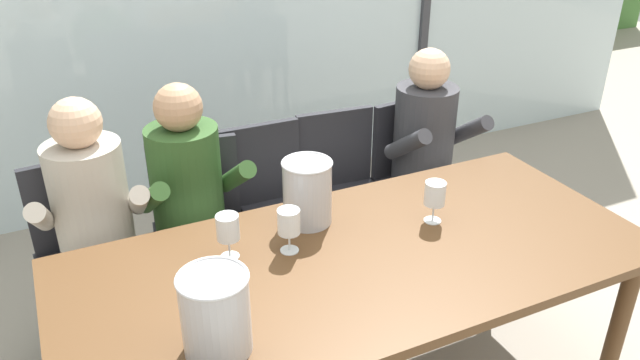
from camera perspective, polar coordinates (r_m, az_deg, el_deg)
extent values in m
plane|color=#9E9384|center=(3.47, -4.66, -8.81)|extent=(14.00, 14.00, 0.00)
cube|color=#477A38|center=(7.27, -18.12, 15.49)|extent=(13.39, 2.40, 1.43)
cube|color=brown|center=(2.30, 3.76, -7.38)|extent=(2.19, 0.98, 0.04)
cylinder|color=brown|center=(2.86, 25.80, -12.04)|extent=(0.07, 0.07, 0.71)
cylinder|color=brown|center=(2.64, -21.01, -14.54)|extent=(0.07, 0.07, 0.71)
cylinder|color=brown|center=(3.28, 15.67, -4.77)|extent=(0.07, 0.07, 0.71)
cube|color=#232328|center=(2.90, -20.04, -7.48)|extent=(0.48, 0.48, 0.03)
cube|color=#232328|center=(2.96, -21.57, -1.95)|extent=(0.42, 0.08, 0.42)
cylinder|color=#232328|center=(2.87, -22.17, -14.30)|extent=(0.04, 0.04, 0.45)
cylinder|color=#232328|center=(2.91, -14.74, -12.30)|extent=(0.04, 0.04, 0.45)
cylinder|color=#232328|center=(3.18, -23.47, -10.16)|extent=(0.04, 0.04, 0.45)
cylinder|color=#232328|center=(3.21, -16.81, -8.43)|extent=(0.04, 0.04, 0.45)
cube|color=#232328|center=(2.94, -10.63, -5.53)|extent=(0.50, 0.50, 0.03)
cube|color=#232328|center=(3.01, -11.50, 0.03)|extent=(0.42, 0.10, 0.42)
cylinder|color=#232328|center=(2.92, -13.48, -11.96)|extent=(0.04, 0.04, 0.45)
cylinder|color=#232328|center=(2.95, -6.01, -10.83)|extent=(0.04, 0.04, 0.45)
cylinder|color=#232328|center=(3.23, -14.09, -7.81)|extent=(0.04, 0.04, 0.45)
cylinder|color=#232328|center=(3.25, -7.39, -6.85)|extent=(0.04, 0.04, 0.45)
cube|color=#232328|center=(3.06, -4.11, -3.72)|extent=(0.44, 0.44, 0.03)
cube|color=#232328|center=(3.12, -5.58, 1.51)|extent=(0.42, 0.04, 0.42)
cylinder|color=#232328|center=(2.99, -6.05, -10.14)|extent=(0.04, 0.04, 0.45)
cylinder|color=#232328|center=(3.11, 0.63, -8.39)|extent=(0.04, 0.04, 0.45)
cylinder|color=#232328|center=(3.29, -8.29, -6.44)|extent=(0.04, 0.04, 0.45)
cylinder|color=#232328|center=(3.39, -2.15, -5.00)|extent=(0.04, 0.04, 0.45)
cube|color=#232328|center=(3.21, 2.63, -2.06)|extent=(0.47, 0.47, 0.03)
cube|color=#232328|center=(3.28, 1.33, 2.94)|extent=(0.42, 0.07, 0.42)
cylinder|color=#232328|center=(3.13, 0.69, -8.09)|extent=(0.04, 0.04, 0.45)
cylinder|color=#232328|center=(3.26, 6.95, -6.66)|extent=(0.04, 0.04, 0.45)
cylinder|color=#232328|center=(3.43, -1.64, -4.65)|extent=(0.04, 0.04, 0.45)
cylinder|color=#232328|center=(3.55, 4.16, -3.49)|extent=(0.04, 0.04, 0.45)
cube|color=#232328|center=(3.42, 9.70, -0.54)|extent=(0.49, 0.49, 0.03)
cube|color=#232328|center=(3.46, 7.82, 4.04)|extent=(0.42, 0.08, 0.42)
cylinder|color=#232328|center=(3.31, 9.02, -6.34)|extent=(0.04, 0.04, 0.45)
cylinder|color=#232328|center=(3.54, 13.74, -4.42)|extent=(0.04, 0.04, 0.45)
cylinder|color=#232328|center=(3.55, 5.07, -3.50)|extent=(0.04, 0.04, 0.45)
cylinder|color=#232328|center=(3.77, 9.73, -1.90)|extent=(0.04, 0.04, 0.45)
cylinder|color=#B7AD9E|center=(2.80, -20.38, -1.81)|extent=(0.34, 0.34, 0.52)
sphere|color=#DBAD89|center=(2.65, -21.61, 4.90)|extent=(0.21, 0.21, 0.21)
cube|color=#47423D|center=(2.76, -21.19, -8.74)|extent=(0.16, 0.41, 0.13)
cube|color=#47423D|center=(2.76, -17.46, -8.14)|extent=(0.16, 0.41, 0.13)
cylinder|color=#47423D|center=(2.75, -16.30, -14.87)|extent=(0.10, 0.10, 0.48)
cylinder|color=#B7AD9E|center=(2.69, -24.35, -3.14)|extent=(0.10, 0.33, 0.26)
cylinder|color=#B7AD9E|center=(2.68, -16.34, -1.83)|extent=(0.10, 0.33, 0.26)
cylinder|color=#2D5123|center=(2.84, -12.21, -0.15)|extent=(0.35, 0.35, 0.52)
sphere|color=tan|center=(2.70, -12.95, 6.54)|extent=(0.21, 0.21, 0.21)
cube|color=#47423D|center=(2.78, -12.01, -6.98)|extent=(0.17, 0.41, 0.13)
cube|color=#47423D|center=(2.83, -8.59, -5.99)|extent=(0.17, 0.41, 0.13)
cylinder|color=#47423D|center=(2.79, -10.02, -13.43)|extent=(0.10, 0.10, 0.48)
cylinder|color=#47423D|center=(2.84, -6.58, -12.32)|extent=(0.10, 0.10, 0.48)
cylinder|color=#2D5123|center=(2.68, -15.18, -1.63)|extent=(0.11, 0.33, 0.26)
cylinder|color=#2D5123|center=(2.79, -7.76, 0.28)|extent=(0.11, 0.33, 0.26)
cylinder|color=#38383D|center=(3.32, 9.56, 4.19)|extent=(0.33, 0.33, 0.52)
sphere|color=#DBAD89|center=(3.20, 10.05, 10.04)|extent=(0.21, 0.21, 0.21)
cube|color=#47423D|center=(3.24, 9.97, -1.58)|extent=(0.14, 0.40, 0.13)
cube|color=#47423D|center=(3.34, 12.47, -0.89)|extent=(0.14, 0.40, 0.13)
cylinder|color=#47423D|center=(3.24, 11.70, -7.12)|extent=(0.10, 0.10, 0.48)
cylinder|color=#47423D|center=(3.34, 14.15, -6.25)|extent=(0.10, 0.10, 0.48)
cylinder|color=#38383D|center=(3.11, 8.04, 3.25)|extent=(0.09, 0.33, 0.26)
cylinder|color=#38383D|center=(3.33, 13.45, 4.41)|extent=(0.09, 0.33, 0.26)
cylinder|color=#B7B7BC|center=(1.85, -9.59, -12.08)|extent=(0.20, 0.20, 0.26)
torus|color=silver|center=(1.77, -9.91, -8.87)|extent=(0.21, 0.21, 0.01)
cylinder|color=#B7B7BC|center=(2.43, -1.18, -1.17)|extent=(0.19, 0.19, 0.26)
torus|color=silver|center=(2.37, -1.21, 1.59)|extent=(0.20, 0.20, 0.01)
cylinder|color=silver|center=(2.32, -2.83, -6.48)|extent=(0.07, 0.07, 0.00)
cylinder|color=silver|center=(2.29, -2.85, -5.66)|extent=(0.01, 0.01, 0.07)
cylinder|color=silver|center=(2.25, -2.90, -3.84)|extent=(0.08, 0.08, 0.09)
cylinder|color=#560C1E|center=(2.26, -2.88, -4.41)|extent=(0.07, 0.07, 0.04)
cylinder|color=silver|center=(2.54, 10.32, -3.69)|extent=(0.07, 0.07, 0.00)
cylinder|color=silver|center=(2.52, 10.39, -2.91)|extent=(0.01, 0.01, 0.07)
cylinder|color=silver|center=(2.47, 10.55, -1.21)|extent=(0.08, 0.08, 0.09)
cylinder|color=#560C1E|center=(2.49, 10.50, -1.75)|extent=(0.07, 0.07, 0.04)
cylinder|color=silver|center=(2.30, -8.29, -6.97)|extent=(0.07, 0.07, 0.00)
cylinder|color=silver|center=(2.28, -8.35, -6.15)|extent=(0.01, 0.01, 0.07)
cylinder|color=silver|center=(2.24, -8.50, -4.33)|extent=(0.08, 0.08, 0.09)
cylinder|color=#560C1E|center=(2.25, -8.45, -4.91)|extent=(0.07, 0.07, 0.04)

